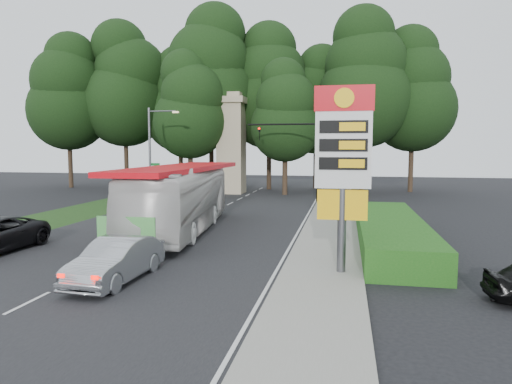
% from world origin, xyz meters
% --- Properties ---
extents(ground, '(120.00, 120.00, 0.00)m').
position_xyz_m(ground, '(0.00, 0.00, 0.00)').
color(ground, black).
rests_on(ground, ground).
extents(road_surface, '(14.00, 80.00, 0.02)m').
position_xyz_m(road_surface, '(0.00, 12.00, 0.01)').
color(road_surface, black).
rests_on(road_surface, ground).
extents(sidewalk_right, '(3.00, 80.00, 0.12)m').
position_xyz_m(sidewalk_right, '(8.50, 12.00, 0.06)').
color(sidewalk_right, gray).
rests_on(sidewalk_right, ground).
extents(grass_verge_left, '(5.00, 50.00, 0.02)m').
position_xyz_m(grass_verge_left, '(-9.50, 18.00, 0.01)').
color(grass_verge_left, '#193814').
rests_on(grass_verge_left, ground).
extents(hedge, '(3.00, 14.00, 1.20)m').
position_xyz_m(hedge, '(11.50, 8.00, 0.60)').
color(hedge, '#1C5316').
rests_on(hedge, ground).
extents(gas_station_pylon, '(2.10, 0.45, 6.85)m').
position_xyz_m(gas_station_pylon, '(9.20, 1.99, 4.45)').
color(gas_station_pylon, '#59595E').
rests_on(gas_station_pylon, ground).
extents(traffic_signal_mast, '(6.10, 0.35, 7.20)m').
position_xyz_m(traffic_signal_mast, '(5.68, 24.00, 4.67)').
color(traffic_signal_mast, black).
rests_on(traffic_signal_mast, ground).
extents(streetlight_signs, '(2.75, 0.98, 8.00)m').
position_xyz_m(streetlight_signs, '(-6.99, 22.01, 4.44)').
color(streetlight_signs, '#59595E').
rests_on(streetlight_signs, ground).
extents(monument, '(3.00, 3.00, 10.05)m').
position_xyz_m(monument, '(-2.00, 30.00, 5.10)').
color(monument, tan).
rests_on(monument, ground).
extents(tree_far_west, '(8.96, 8.96, 17.60)m').
position_xyz_m(tree_far_west, '(-22.00, 33.00, 10.68)').
color(tree_far_west, '#2D2116').
rests_on(tree_far_west, ground).
extents(tree_west_mid, '(9.80, 9.80, 19.25)m').
position_xyz_m(tree_west_mid, '(-16.00, 35.00, 11.69)').
color(tree_west_mid, '#2D2116').
rests_on(tree_west_mid, ground).
extents(tree_west_near, '(8.40, 8.40, 16.50)m').
position_xyz_m(tree_west_near, '(-10.00, 37.00, 10.02)').
color(tree_west_near, '#2D2116').
rests_on(tree_west_near, ground).
extents(tree_center_left, '(10.08, 10.08, 19.80)m').
position_xyz_m(tree_center_left, '(-5.00, 33.00, 12.02)').
color(tree_center_left, '#2D2116').
rests_on(tree_center_left, ground).
extents(tree_center_right, '(9.24, 9.24, 18.15)m').
position_xyz_m(tree_center_right, '(1.00, 35.00, 11.02)').
color(tree_center_right, '#2D2116').
rests_on(tree_center_right, ground).
extents(tree_east_near, '(8.12, 8.12, 15.95)m').
position_xyz_m(tree_east_near, '(6.00, 37.00, 9.68)').
color(tree_east_near, '#2D2116').
rests_on(tree_east_near, ground).
extents(tree_east_mid, '(9.52, 9.52, 18.70)m').
position_xyz_m(tree_east_mid, '(11.00, 33.00, 11.35)').
color(tree_east_mid, '#2D2116').
rests_on(tree_east_mid, ground).
extents(tree_far_east, '(8.68, 8.68, 17.05)m').
position_xyz_m(tree_far_east, '(16.00, 35.00, 10.35)').
color(tree_far_east, '#2D2116').
rests_on(tree_far_east, ground).
extents(tree_monument_left, '(7.28, 7.28, 14.30)m').
position_xyz_m(tree_monument_left, '(-6.00, 29.00, 8.68)').
color(tree_monument_left, '#2D2116').
rests_on(tree_monument_left, ground).
extents(tree_monument_right, '(6.72, 6.72, 13.20)m').
position_xyz_m(tree_monument_right, '(3.50, 29.50, 8.01)').
color(tree_monument_right, '#2D2116').
rests_on(tree_monument_right, ground).
extents(transit_bus, '(4.55, 13.34, 3.64)m').
position_xyz_m(transit_bus, '(0.36, 9.01, 1.82)').
color(transit_bus, silver).
rests_on(transit_bus, ground).
extents(sedan_silver, '(1.77, 4.63, 1.51)m').
position_xyz_m(sedan_silver, '(1.50, -0.39, 0.75)').
color(sedan_silver, '#ACAEB4').
rests_on(sedan_silver, ground).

